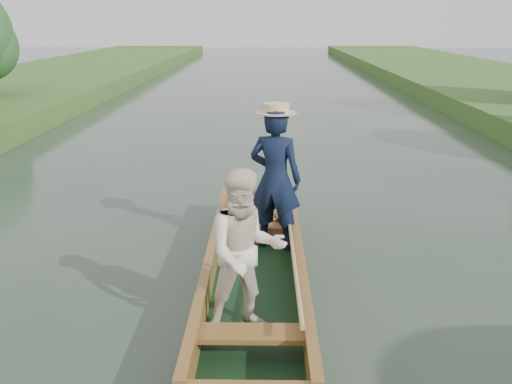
{
  "coord_description": "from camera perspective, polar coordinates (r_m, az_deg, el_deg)",
  "views": [
    {
      "loc": [
        0.12,
        -6.07,
        2.97
      ],
      "look_at": [
        0.0,
        0.6,
        0.95
      ],
      "focal_mm": 40.0,
      "sensor_mm": 36.0,
      "label": 1
    }
  ],
  "objects": [
    {
      "name": "trees_far",
      "position": [
        15.26,
        2.84,
        15.09
      ],
      "size": [
        22.97,
        10.53,
        4.69
      ],
      "color": "#47331E",
      "rests_on": "ground"
    },
    {
      "name": "ground",
      "position": [
        6.76,
        -0.09,
        -9.22
      ],
      "size": [
        120.0,
        120.0,
        0.0
      ],
      "primitive_type": "plane",
      "color": "#283D30",
      "rests_on": "ground"
    },
    {
      "name": "punt",
      "position": [
        6.51,
        0.29,
        -4.34
      ],
      "size": [
        1.19,
        5.0,
        1.96
      ],
      "color": "black",
      "rests_on": "ground"
    }
  ]
}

